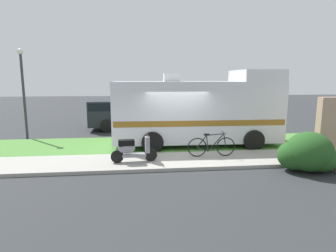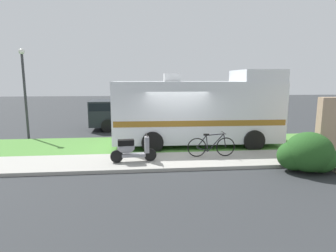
# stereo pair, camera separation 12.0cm
# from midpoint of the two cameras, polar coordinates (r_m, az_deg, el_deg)

# --- Properties ---
(ground_plane) EXTENTS (80.00, 80.00, 0.00)m
(ground_plane) POSITION_cam_midpoint_polar(r_m,az_deg,el_deg) (11.44, 2.26, -5.66)
(ground_plane) COLOR #2D3033
(sidewalk) EXTENTS (24.00, 2.00, 0.12)m
(sidewalk) POSITION_cam_midpoint_polar(r_m,az_deg,el_deg) (10.29, 3.19, -7.08)
(sidewalk) COLOR #9E9B93
(sidewalk) RESTS_ON ground
(grass_strip) EXTENTS (24.00, 3.40, 0.08)m
(grass_strip) POSITION_cam_midpoint_polar(r_m,az_deg,el_deg) (12.88, 1.34, -3.75)
(grass_strip) COLOR #4C8438
(grass_strip) RESTS_ON ground
(motorhome_rv) EXTENTS (7.33, 2.85, 3.39)m
(motorhome_rv) POSITION_cam_midpoint_polar(r_m,az_deg,el_deg) (12.73, 6.48, 3.23)
(motorhome_rv) COLOR silver
(motorhome_rv) RESTS_ON ground
(scooter) EXTENTS (1.62, 0.50, 0.97)m
(scooter) POSITION_cam_midpoint_polar(r_m,az_deg,el_deg) (9.91, -7.04, -4.68)
(scooter) COLOR black
(scooter) RESTS_ON ground
(bicycle) EXTENTS (1.81, 0.52, 0.91)m
(bicycle) POSITION_cam_midpoint_polar(r_m,az_deg,el_deg) (10.65, 9.11, -4.06)
(bicycle) COLOR black
(bicycle) RESTS_ON ground
(pickup_truck_near) EXTENTS (5.69, 2.28, 1.74)m
(pickup_truck_near) POSITION_cam_midpoint_polar(r_m,az_deg,el_deg) (17.01, -7.98, 2.49)
(pickup_truck_near) COLOR #1E2328
(pickup_truck_near) RESTS_ON ground
(bush_by_porch) EXTENTS (1.82, 1.37, 1.29)m
(bush_by_porch) POSITION_cam_midpoint_polar(r_m,az_deg,el_deg) (10.15, 26.83, -5.12)
(bush_by_porch) COLOR #23511E
(bush_by_porch) RESTS_ON ground
(street_lamp_post) EXTENTS (0.28, 0.28, 4.45)m
(street_lamp_post) POSITION_cam_midpoint_polar(r_m,az_deg,el_deg) (15.58, -26.98, 7.36)
(street_lamp_post) COLOR #333338
(street_lamp_post) RESTS_ON ground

